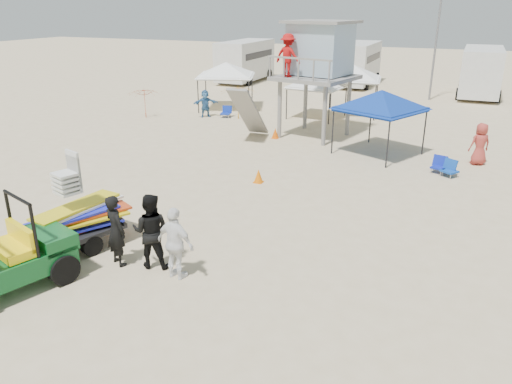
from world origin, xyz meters
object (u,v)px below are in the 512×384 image
at_px(man_left, 116,230).
at_px(utility_cart, 1,252).
at_px(lifeguard_tower, 315,53).
at_px(canopy_blue, 382,93).
at_px(surf_trailer, 76,215).

bearing_deg(man_left, utility_cart, 77.53).
height_order(utility_cart, lifeguard_tower, lifeguard_tower).
xyz_separation_m(lifeguard_tower, canopy_blue, (3.53, -2.03, -1.32)).
xyz_separation_m(utility_cart, canopy_blue, (5.66, 14.40, 1.63)).
height_order(utility_cart, surf_trailer, surf_trailer).
xyz_separation_m(utility_cart, surf_trailer, (0.01, 2.34, -0.04)).
xyz_separation_m(surf_trailer, canopy_blue, (5.66, 12.06, 1.67)).
distance_m(man_left, canopy_blue, 13.14).
bearing_deg(lifeguard_tower, man_left, -92.41).
relative_size(utility_cart, canopy_blue, 0.80).
distance_m(utility_cart, lifeguard_tower, 16.82).
height_order(surf_trailer, lifeguard_tower, lifeguard_tower).
relative_size(utility_cart, lifeguard_tower, 0.58).
relative_size(utility_cart, surf_trailer, 1.11).
relative_size(man_left, canopy_blue, 0.48).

